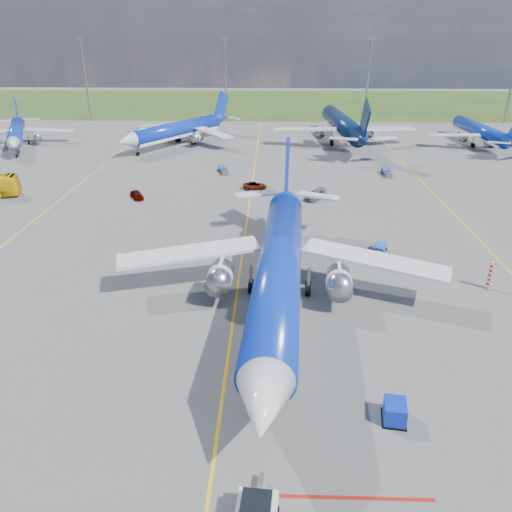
{
  "coord_description": "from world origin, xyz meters",
  "views": [
    {
      "loc": [
        3.39,
        -38.46,
        24.56
      ],
      "look_at": [
        1.94,
        6.62,
        4.0
      ],
      "focal_mm": 35.0,
      "sensor_mm": 36.0,
      "label": 1
    }
  ],
  "objects_px": {
    "bg_jet_ne": "(478,145)",
    "service_car_b": "(255,186)",
    "uld_container": "(395,412)",
    "baggage_tug_w": "(378,251)",
    "bg_jet_nnw": "(179,145)",
    "baggage_tug_e": "(387,173)",
    "service_car_a": "(137,195)",
    "main_airliner": "(278,308)",
    "bg_jet_n": "(341,142)",
    "bg_jet_nw": "(19,147)",
    "warning_post": "(490,276)",
    "baggage_tug_c": "(223,170)",
    "service_car_c": "(315,195)"
  },
  "relations": [
    {
      "from": "bg_jet_ne",
      "to": "service_car_b",
      "type": "distance_m",
      "value": 62.41
    },
    {
      "from": "uld_container",
      "to": "baggage_tug_w",
      "type": "bearing_deg",
      "value": 89.89
    },
    {
      "from": "bg_jet_nnw",
      "to": "baggage_tug_e",
      "type": "relative_size",
      "value": 8.88
    },
    {
      "from": "bg_jet_ne",
      "to": "uld_container",
      "type": "distance_m",
      "value": 98.91
    },
    {
      "from": "service_car_b",
      "to": "baggage_tug_w",
      "type": "distance_m",
      "value": 30.74
    },
    {
      "from": "uld_container",
      "to": "service_car_a",
      "type": "distance_m",
      "value": 56.94
    },
    {
      "from": "main_airliner",
      "to": "service_car_a",
      "type": "xyz_separation_m",
      "value": [
        -22.13,
        33.48,
        0.62
      ]
    },
    {
      "from": "bg_jet_n",
      "to": "baggage_tug_w",
      "type": "height_order",
      "value": "bg_jet_n"
    },
    {
      "from": "bg_jet_nnw",
      "to": "baggage_tug_w",
      "type": "distance_m",
      "value": 69.86
    },
    {
      "from": "bg_jet_nw",
      "to": "main_airliner",
      "type": "bearing_deg",
      "value": -73.55
    },
    {
      "from": "bg_jet_n",
      "to": "baggage_tug_w",
      "type": "bearing_deg",
      "value": 82.34
    },
    {
      "from": "warning_post",
      "to": "uld_container",
      "type": "xyz_separation_m",
      "value": [
        -13.97,
        -19.58,
        -0.77
      ]
    },
    {
      "from": "uld_container",
      "to": "service_car_a",
      "type": "bearing_deg",
      "value": 130.2
    },
    {
      "from": "bg_jet_nw",
      "to": "main_airliner",
      "type": "height_order",
      "value": "main_airliner"
    },
    {
      "from": "bg_jet_nw",
      "to": "uld_container",
      "type": "height_order",
      "value": "bg_jet_nw"
    },
    {
      "from": "bg_jet_nw",
      "to": "baggage_tug_e",
      "type": "bearing_deg",
      "value": -38.68
    },
    {
      "from": "bg_jet_ne",
      "to": "uld_container",
      "type": "relative_size",
      "value": 19.16
    },
    {
      "from": "bg_jet_n",
      "to": "uld_container",
      "type": "height_order",
      "value": "bg_jet_n"
    },
    {
      "from": "service_car_b",
      "to": "baggage_tug_c",
      "type": "height_order",
      "value": "service_car_b"
    },
    {
      "from": "warning_post",
      "to": "bg_jet_ne",
      "type": "distance_m",
      "value": 75.58
    },
    {
      "from": "baggage_tug_c",
      "to": "bg_jet_nw",
      "type": "bearing_deg",
      "value": 141.64
    },
    {
      "from": "main_airliner",
      "to": "service_car_b",
      "type": "relative_size",
      "value": 11.43
    },
    {
      "from": "baggage_tug_e",
      "to": "bg_jet_nw",
      "type": "bearing_deg",
      "value": 164.78
    },
    {
      "from": "baggage_tug_c",
      "to": "baggage_tug_w",
      "type": "bearing_deg",
      "value": -74.52
    },
    {
      "from": "uld_container",
      "to": "baggage_tug_c",
      "type": "distance_m",
      "value": 67.04
    },
    {
      "from": "bg_jet_nnw",
      "to": "service_car_a",
      "type": "xyz_separation_m",
      "value": [
        0.35,
        -40.13,
        0.62
      ]
    },
    {
      "from": "bg_jet_nnw",
      "to": "service_car_c",
      "type": "height_order",
      "value": "bg_jet_nnw"
    },
    {
      "from": "main_airliner",
      "to": "baggage_tug_c",
      "type": "bearing_deg",
      "value": 104.63
    },
    {
      "from": "service_car_c",
      "to": "uld_container",
      "type": "bearing_deg",
      "value": -54.78
    },
    {
      "from": "service_car_a",
      "to": "baggage_tug_c",
      "type": "height_order",
      "value": "service_car_a"
    },
    {
      "from": "main_airliner",
      "to": "uld_container",
      "type": "relative_size",
      "value": 25.23
    },
    {
      "from": "service_car_a",
      "to": "main_airliner",
      "type": "bearing_deg",
      "value": -86.63
    },
    {
      "from": "bg_jet_ne",
      "to": "service_car_c",
      "type": "relative_size",
      "value": 7.35
    },
    {
      "from": "uld_container",
      "to": "service_car_c",
      "type": "distance_m",
      "value": 48.99
    },
    {
      "from": "service_car_a",
      "to": "service_car_c",
      "type": "relative_size",
      "value": 0.77
    },
    {
      "from": "main_airliner",
      "to": "uld_container",
      "type": "xyz_separation_m",
      "value": [
        7.86,
        -14.92,
        0.73
      ]
    },
    {
      "from": "warning_post",
      "to": "service_car_c",
      "type": "distance_m",
      "value": 33.3
    },
    {
      "from": "main_airliner",
      "to": "baggage_tug_c",
      "type": "distance_m",
      "value": 50.7
    },
    {
      "from": "bg_jet_n",
      "to": "bg_jet_ne",
      "type": "bearing_deg",
      "value": 171.88
    },
    {
      "from": "service_car_c",
      "to": "baggage_tug_e",
      "type": "height_order",
      "value": "service_car_c"
    },
    {
      "from": "service_car_a",
      "to": "service_car_c",
      "type": "bearing_deg",
      "value": -28.95
    },
    {
      "from": "bg_jet_nw",
      "to": "service_car_c",
      "type": "height_order",
      "value": "bg_jet_nw"
    },
    {
      "from": "bg_jet_ne",
      "to": "baggage_tug_w",
      "type": "distance_m",
      "value": 72.1
    },
    {
      "from": "warning_post",
      "to": "service_car_b",
      "type": "xyz_separation_m",
      "value": [
        -25.39,
        34.7,
        -0.94
      ]
    },
    {
      "from": "bg_jet_nnw",
      "to": "bg_jet_ne",
      "type": "height_order",
      "value": "bg_jet_nnw"
    },
    {
      "from": "uld_container",
      "to": "service_car_b",
      "type": "xyz_separation_m",
      "value": [
        -11.42,
        54.28,
        -0.17
      ]
    },
    {
      "from": "bg_jet_nw",
      "to": "service_car_b",
      "type": "bearing_deg",
      "value": -52.83
    },
    {
      "from": "service_car_c",
      "to": "baggage_tug_w",
      "type": "xyz_separation_m",
      "value": [
        5.84,
        -21.17,
        -0.23
      ]
    },
    {
      "from": "main_airliner",
      "to": "service_car_c",
      "type": "xyz_separation_m",
      "value": [
        6.18,
        34.04,
        0.69
      ]
    },
    {
      "from": "bg_jet_n",
      "to": "bg_jet_ne",
      "type": "distance_m",
      "value": 31.44
    }
  ]
}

